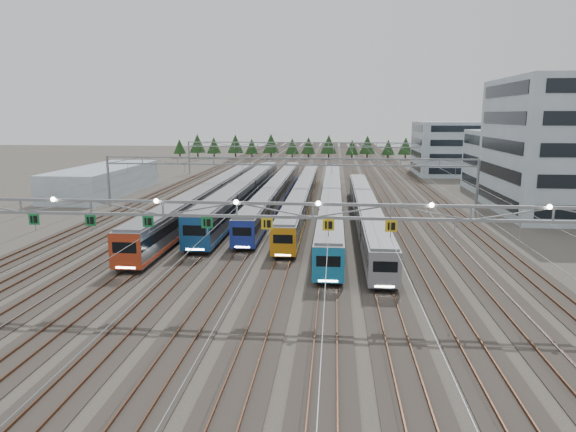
# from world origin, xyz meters

# --- Properties ---
(ground) EXTENTS (400.00, 400.00, 0.00)m
(ground) POSITION_xyz_m (0.00, 0.00, 0.00)
(ground) COLOR #47423A
(ground) RESTS_ON ground
(track_bed) EXTENTS (54.00, 260.00, 5.42)m
(track_bed) POSITION_xyz_m (0.00, 100.00, 1.49)
(track_bed) COLOR #2D2823
(track_bed) RESTS_ON ground
(train_a) EXTENTS (2.98, 66.20, 3.88)m
(train_a) POSITION_xyz_m (-11.25, 38.72, 2.19)
(train_a) COLOR black
(train_a) RESTS_ON ground
(train_b) EXTENTS (3.17, 59.98, 4.14)m
(train_b) POSITION_xyz_m (-6.75, 42.21, 2.32)
(train_b) COLOR black
(train_b) RESTS_ON ground
(train_c) EXTENTS (2.66, 65.07, 3.47)m
(train_c) POSITION_xyz_m (-2.25, 46.52, 1.98)
(train_c) COLOR black
(train_c) RESTS_ON ground
(train_d) EXTENTS (2.61, 62.90, 3.39)m
(train_d) POSITION_xyz_m (2.25, 42.76, 1.95)
(train_d) COLOR black
(train_d) RESTS_ON ground
(train_e) EXTENTS (2.71, 68.38, 3.53)m
(train_e) POSITION_xyz_m (6.75, 37.88, 2.01)
(train_e) COLOR black
(train_e) RESTS_ON ground
(train_f) EXTENTS (2.65, 53.54, 3.45)m
(train_f) POSITION_xyz_m (11.25, 29.49, 1.98)
(train_f) COLOR black
(train_f) RESTS_ON ground
(gantry_near) EXTENTS (56.36, 0.61, 8.08)m
(gantry_near) POSITION_xyz_m (-0.05, -0.12, 7.09)
(gantry_near) COLOR gray
(gantry_near) RESTS_ON ground
(gantry_mid) EXTENTS (56.36, 0.36, 8.00)m
(gantry_mid) POSITION_xyz_m (0.00, 40.00, 6.39)
(gantry_mid) COLOR gray
(gantry_mid) RESTS_ON ground
(gantry_far) EXTENTS (56.36, 0.36, 8.00)m
(gantry_far) POSITION_xyz_m (0.00, 85.00, 6.39)
(gantry_far) COLOR gray
(gantry_far) RESTS_ON ground
(depot_bldg_south) EXTENTS (18.00, 22.00, 19.38)m
(depot_bldg_south) POSITION_xyz_m (40.05, 40.63, 9.69)
(depot_bldg_south) COLOR #94A7B1
(depot_bldg_south) RESTS_ON ground
(depot_bldg_mid) EXTENTS (14.00, 16.00, 11.35)m
(depot_bldg_mid) POSITION_xyz_m (39.78, 62.00, 5.68)
(depot_bldg_mid) COLOR #94A7B1
(depot_bldg_mid) RESTS_ON ground
(depot_bldg_north) EXTENTS (22.00, 18.00, 12.58)m
(depot_bldg_north) POSITION_xyz_m (37.78, 90.73, 6.29)
(depot_bldg_north) COLOR #94A7B1
(depot_bldg_north) RESTS_ON ground
(west_shed) EXTENTS (10.00, 30.00, 4.84)m
(west_shed) POSITION_xyz_m (-35.01, 53.62, 2.42)
(west_shed) COLOR #94A7B1
(west_shed) RESTS_ON ground
(treeline) EXTENTS (87.50, 5.60, 7.02)m
(treeline) POSITION_xyz_m (-4.05, 132.67, 4.23)
(treeline) COLOR #332114
(treeline) RESTS_ON ground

